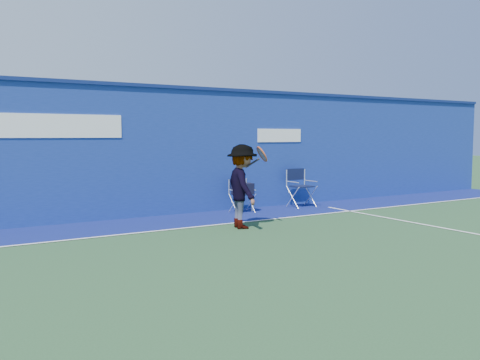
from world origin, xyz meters
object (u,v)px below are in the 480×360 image
directors_chair_left (242,198)px  directors_chair_right (301,195)px  water_bottle (253,206)px  tennis_player (242,186)px

directors_chair_left → directors_chair_right: (1.87, 0.05, -0.04)m
directors_chair_left → water_bottle: 0.42m
directors_chair_right → water_bottle: directors_chair_right is taller
directors_chair_left → directors_chair_right: size_ratio=0.84×
directors_chair_right → water_bottle: (-1.53, 0.01, -0.19)m
directors_chair_left → tennis_player: (-1.08, -1.80, 0.50)m
directors_chair_right → tennis_player: tennis_player is taller
water_bottle → tennis_player: 2.45m
water_bottle → tennis_player: (-1.43, -1.85, 0.73)m
directors_chair_right → water_bottle: size_ratio=3.82×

